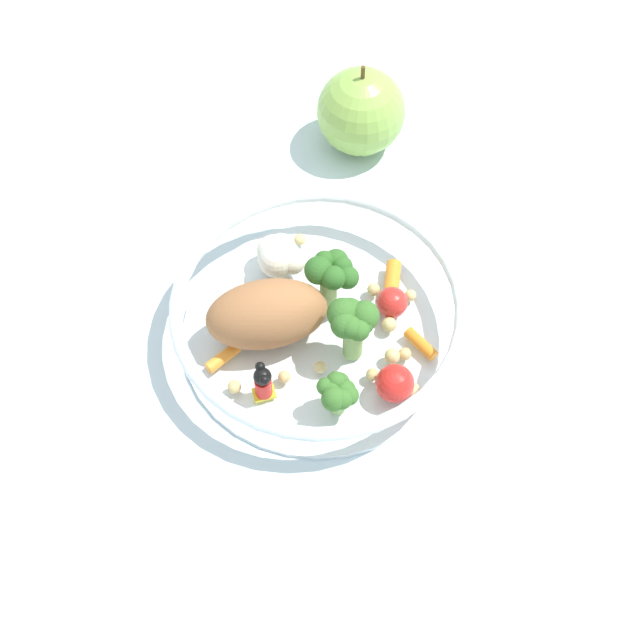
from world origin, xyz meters
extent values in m
plane|color=silver|center=(0.00, 0.00, 0.00)|extent=(2.40, 2.40, 0.00)
cylinder|color=white|center=(-0.02, 0.00, 0.00)|extent=(0.21, 0.21, 0.01)
torus|color=white|center=(-0.02, 0.00, 0.04)|extent=(0.22, 0.22, 0.01)
ellipsoid|color=#9E663D|center=(-0.05, 0.01, 0.04)|extent=(0.10, 0.07, 0.05)
cylinder|color=#7FAD5B|center=(0.00, -0.03, 0.02)|extent=(0.02, 0.02, 0.03)
sphere|color=#386B28|center=(0.01, -0.03, 0.05)|extent=(0.02, 0.02, 0.02)
sphere|color=#386B28|center=(0.00, -0.02, 0.05)|extent=(0.02, 0.02, 0.02)
sphere|color=#386B28|center=(0.00, -0.02, 0.05)|extent=(0.02, 0.02, 0.02)
sphere|color=#386B28|center=(-0.01, -0.02, 0.05)|extent=(0.02, 0.02, 0.02)
sphere|color=#386B28|center=(-0.01, -0.03, 0.05)|extent=(0.02, 0.02, 0.02)
sphere|color=#386B28|center=(-0.01, -0.03, 0.05)|extent=(0.02, 0.02, 0.02)
sphere|color=#386B28|center=(0.00, -0.04, 0.05)|extent=(0.02, 0.02, 0.02)
sphere|color=#386B28|center=(0.01, -0.03, 0.05)|extent=(0.02, 0.02, 0.02)
cylinder|color=#7FAD5B|center=(-0.03, -0.07, 0.02)|extent=(0.01, 0.01, 0.02)
sphere|color=#386B28|center=(-0.02, -0.07, 0.03)|extent=(0.02, 0.02, 0.02)
sphere|color=#386B28|center=(-0.02, -0.06, 0.03)|extent=(0.01, 0.01, 0.01)
sphere|color=#386B28|center=(-0.03, -0.06, 0.04)|extent=(0.01, 0.01, 0.01)
sphere|color=#386B28|center=(-0.04, -0.06, 0.04)|extent=(0.01, 0.01, 0.01)
sphere|color=#386B28|center=(-0.03, -0.07, 0.04)|extent=(0.01, 0.01, 0.01)
sphere|color=#386B28|center=(-0.03, -0.08, 0.04)|extent=(0.02, 0.02, 0.02)
sphere|color=#386B28|center=(-0.03, -0.08, 0.04)|extent=(0.02, 0.02, 0.02)
sphere|color=#386B28|center=(-0.02, -0.07, 0.03)|extent=(0.02, 0.02, 0.02)
cylinder|color=#8EB766|center=(0.00, 0.02, 0.02)|extent=(0.01, 0.01, 0.03)
sphere|color=#2D6023|center=(0.01, 0.02, 0.05)|extent=(0.02, 0.02, 0.02)
sphere|color=#2D6023|center=(0.01, 0.03, 0.05)|extent=(0.02, 0.02, 0.02)
sphere|color=#2D6023|center=(0.00, 0.03, 0.05)|extent=(0.02, 0.02, 0.02)
sphere|color=#2D6023|center=(-0.01, 0.02, 0.05)|extent=(0.02, 0.02, 0.02)
sphere|color=#2D6023|center=(0.00, 0.01, 0.05)|extent=(0.02, 0.02, 0.02)
sphere|color=#2D6023|center=(0.01, 0.01, 0.05)|extent=(0.02, 0.02, 0.02)
sphere|color=silver|center=(-0.02, 0.07, 0.02)|extent=(0.03, 0.03, 0.03)
sphere|color=silver|center=(-0.02, 0.08, 0.02)|extent=(0.02, 0.02, 0.02)
sphere|color=silver|center=(-0.03, 0.07, 0.02)|extent=(0.03, 0.03, 0.03)
sphere|color=silver|center=(-0.03, 0.07, 0.02)|extent=(0.03, 0.03, 0.03)
sphere|color=silver|center=(-0.03, 0.07, 0.02)|extent=(0.03, 0.03, 0.03)
sphere|color=silver|center=(-0.03, 0.06, 0.03)|extent=(0.03, 0.03, 0.03)
sphere|color=silver|center=(-0.02, 0.06, 0.03)|extent=(0.02, 0.02, 0.02)
cube|color=yellow|center=(-0.08, -0.04, 0.01)|extent=(0.02, 0.01, 0.00)
cylinder|color=red|center=(-0.08, -0.04, 0.02)|extent=(0.01, 0.01, 0.02)
sphere|color=black|center=(-0.08, -0.04, 0.03)|extent=(0.01, 0.01, 0.01)
sphere|color=black|center=(-0.07, -0.03, 0.04)|extent=(0.01, 0.01, 0.01)
sphere|color=black|center=(-0.08, -0.04, 0.04)|extent=(0.01, 0.01, 0.01)
cylinder|color=orange|center=(-0.09, 0.00, 0.01)|extent=(0.03, 0.02, 0.01)
cylinder|color=orange|center=(0.05, -0.04, 0.01)|extent=(0.02, 0.03, 0.01)
cylinder|color=orange|center=(0.05, 0.02, 0.01)|extent=(0.03, 0.03, 0.01)
sphere|color=red|center=(0.01, -0.07, 0.02)|extent=(0.03, 0.03, 0.03)
sphere|color=red|center=(0.04, -0.01, 0.02)|extent=(0.02, 0.02, 0.02)
sphere|color=tan|center=(-0.09, -0.03, 0.01)|extent=(0.01, 0.01, 0.01)
sphere|color=#D1B775|center=(0.00, 0.08, 0.01)|extent=(0.01, 0.01, 0.01)
sphere|color=#D1B775|center=(-0.03, -0.03, 0.01)|extent=(0.01, 0.01, 0.01)
sphere|color=tan|center=(-0.06, -0.03, 0.01)|extent=(0.01, 0.01, 0.01)
sphere|color=tan|center=(0.01, -0.05, 0.01)|extent=(0.01, 0.01, 0.01)
sphere|color=#D1B775|center=(0.03, -0.08, 0.01)|extent=(0.01, 0.01, 0.01)
sphere|color=#D1B775|center=(0.03, -0.02, 0.01)|extent=(0.01, 0.01, 0.01)
sphere|color=#D1B775|center=(0.04, 0.02, 0.01)|extent=(0.01, 0.01, 0.01)
sphere|color=#D1B775|center=(0.03, -0.05, 0.01)|extent=(0.01, 0.01, 0.01)
sphere|color=#D1B775|center=(0.06, 0.00, 0.01)|extent=(0.01, 0.01, 0.01)
sphere|color=tan|center=(0.04, -0.05, 0.01)|extent=(0.01, 0.01, 0.01)
sphere|color=#D1B775|center=(0.01, 0.05, 0.01)|extent=(0.01, 0.01, 0.01)
sphere|color=#8CB74C|center=(0.09, 0.18, 0.04)|extent=(0.08, 0.08, 0.08)
cylinder|color=brown|center=(0.09, 0.18, 0.08)|extent=(0.00, 0.00, 0.01)
camera|label=1|loc=(-0.16, -0.37, 0.64)|focal=54.05mm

